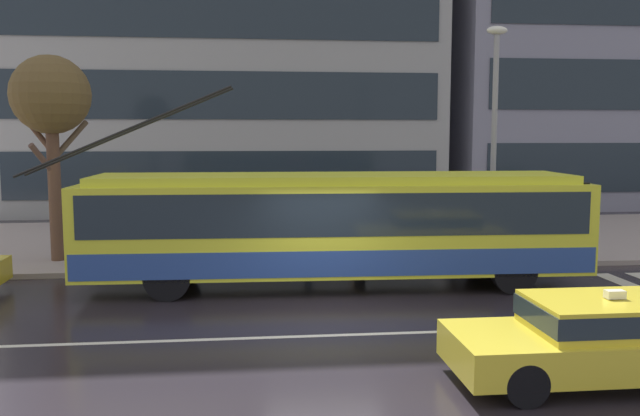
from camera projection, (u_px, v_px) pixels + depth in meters
name	position (u px, v px, depth m)	size (l,w,h in m)	color
ground_plane	(328.00, 317.00, 13.43)	(160.00, 160.00, 0.00)	#262128
sidewalk_slab	(295.00, 240.00, 22.63)	(80.00, 10.00, 0.14)	gray
lane_centre_line	(336.00, 335.00, 12.24)	(72.00, 0.14, 0.01)	silver
trolleybus	(335.00, 225.00, 16.00)	(13.35, 2.87, 4.79)	yellow
taxi_oncoming_near	(606.00, 336.00, 9.91)	(4.52, 1.77, 1.39)	yellow
pedestrian_at_shelter	(308.00, 218.00, 20.32)	(0.46, 0.46, 1.63)	navy
pedestrian_approaching_curb	(163.00, 202.00, 18.95)	(1.17, 1.17, 1.97)	#494D3B
pedestrian_walking_past	(356.00, 215.00, 20.71)	(0.50, 0.50, 1.71)	#4D4748
pedestrian_waiting_by_pole	(358.00, 203.00, 18.21)	(1.25, 1.25, 2.04)	black
street_lamp	(494.00, 122.00, 18.92)	(0.60, 0.32, 6.54)	gray
street_tree_bare	(51.00, 100.00, 18.22)	(2.16, 2.16, 5.69)	brown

